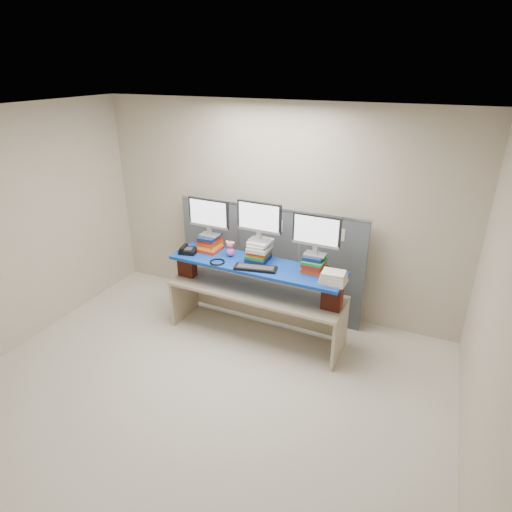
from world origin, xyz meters
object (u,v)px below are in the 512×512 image
at_px(monitor_left, 209,215).
at_px(desk_phone, 188,250).
at_px(monitor_center, 259,219).
at_px(monitor_right, 316,233).
at_px(desk, 256,299).
at_px(blue_board, 256,265).
at_px(keyboard, 255,268).

bearing_deg(monitor_left, desk_phone, -137.16).
relative_size(monitor_center, monitor_right, 1.00).
relative_size(desk, blue_board, 1.03).
distance_m(monitor_center, keyboard, 0.57).
xyz_separation_m(monitor_left, desk_phone, (-0.22, -0.19, -0.44)).
distance_m(desk, blue_board, 0.46).
height_order(blue_board, monitor_right, monitor_right).
bearing_deg(monitor_center, desk_phone, -167.70).
relative_size(blue_board, desk_phone, 9.00).
relative_size(monitor_left, keyboard, 1.07).
distance_m(monitor_center, monitor_right, 0.70).
xyz_separation_m(monitor_left, monitor_right, (1.39, -0.04, -0.00)).
distance_m(desk, desk_phone, 1.05).
height_order(blue_board, monitor_center, monitor_center).
height_order(monitor_left, desk_phone, monitor_left).
height_order(monitor_center, monitor_right, monitor_center).
xyz_separation_m(desk, keyboard, (0.05, -0.14, 0.49)).
xyz_separation_m(desk, monitor_right, (0.69, 0.10, 0.95)).
xyz_separation_m(keyboard, desk_phone, (-0.97, 0.09, 0.02)).
distance_m(monitor_left, monitor_center, 0.69).
bearing_deg(keyboard, monitor_right, 9.62).
height_order(desk, monitor_left, monitor_left).
relative_size(monitor_left, desk_phone, 2.32).
height_order(monitor_right, desk_phone, monitor_right).
bearing_deg(monitor_center, monitor_left, 180.00).
xyz_separation_m(blue_board, keyboard, (0.05, -0.14, 0.03)).
bearing_deg(desk, monitor_left, 170.42).
relative_size(desk, monitor_left, 4.02).
distance_m(monitor_center, desk_phone, 1.04).
distance_m(desk, monitor_left, 1.19).
relative_size(monitor_left, monitor_right, 1.00).
xyz_separation_m(blue_board, monitor_center, (-0.01, 0.12, 0.54)).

